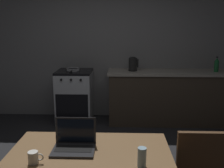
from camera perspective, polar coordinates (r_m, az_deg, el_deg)
name	(u,v)px	position (r m, az deg, el deg)	size (l,w,h in m)	color
back_wall	(121,45)	(4.75, 1.89, 8.71)	(6.40, 0.10, 2.68)	slate
kitchen_counter	(170,97)	(4.63, 12.62, -2.76)	(2.16, 0.64, 0.92)	#382D23
stove_oven	(75,96)	(4.62, -8.20, -2.65)	(0.60, 0.62, 0.92)	#B7BABF
dining_table	(89,165)	(2.00, -5.07, -17.35)	(1.22, 0.83, 0.74)	brown
laptop	(74,144)	(2.05, -8.35, -12.94)	(0.32, 0.24, 0.23)	#232326
electric_kettle	(133,64)	(4.44, 4.63, 4.38)	(0.17, 0.15, 0.24)	black
bottle	(217,65)	(4.67, 22.12, 3.97)	(0.08, 0.08, 0.26)	#19592D
frying_pan	(73,69)	(4.49, -8.66, 3.21)	(0.24, 0.41, 0.05)	gray
coffee_mug	(34,158)	(1.92, -16.96, -15.29)	(0.11, 0.07, 0.09)	silver
drinking_glass	(142,157)	(1.80, 6.63, -15.80)	(0.06, 0.06, 0.14)	#99B7C6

